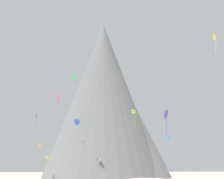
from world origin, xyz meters
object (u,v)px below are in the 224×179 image
object	(u,v)px
kite_green_high	(74,78)
kite_yellow_high	(215,40)
kite_white_low	(100,161)
kite_lime_mid	(134,112)
kite_gold_low	(48,158)
rock_massif	(108,104)
kite_cyan_low	(168,138)
kite_indigo_mid	(165,114)
kite_magenta_mid	(58,98)
kite_red_low	(111,147)
kite_orange_low	(40,146)
kite_black_mid	(36,118)
kite_blue_mid	(77,122)

from	to	relation	value
kite_green_high	kite_yellow_high	world-z (taller)	kite_yellow_high
kite_yellow_high	kite_white_low	size ratio (longest dim) A/B	1.61
kite_white_low	kite_lime_mid	size ratio (longest dim) A/B	0.59
kite_yellow_high	kite_lime_mid	distance (m)	28.17
kite_yellow_high	kite_gold_low	xyz separation A→B (m)	(-42.21, 37.40, -28.07)
rock_massif	kite_white_low	distance (m)	32.29
kite_green_high	kite_lime_mid	world-z (taller)	kite_green_high
kite_cyan_low	kite_yellow_high	size ratio (longest dim) A/B	0.23
kite_indigo_mid	kite_gold_low	bearing A→B (deg)	-106.21
kite_green_high	kite_gold_low	size ratio (longest dim) A/B	1.22
kite_cyan_low	kite_lime_mid	xyz separation A→B (m)	(-12.38, -7.49, 6.12)
kite_white_low	kite_magenta_mid	size ratio (longest dim) A/B	1.18
rock_massif	kite_red_low	bearing A→B (deg)	-95.39
kite_red_low	kite_yellow_high	bearing A→B (deg)	177.03
kite_green_high	kite_orange_low	size ratio (longest dim) A/B	1.46
kite_green_high	kite_indigo_mid	size ratio (longest dim) A/B	0.89
kite_yellow_high	kite_lime_mid	world-z (taller)	kite_yellow_high
kite_black_mid	kite_yellow_high	size ratio (longest dim) A/B	1.03
kite_cyan_low	kite_red_low	distance (m)	21.88
kite_gold_low	kite_white_low	bearing A→B (deg)	-153.47
kite_gold_low	kite_indigo_mid	bearing A→B (deg)	168.64
kite_cyan_low	kite_white_low	bearing A→B (deg)	49.55
rock_massif	kite_yellow_high	bearing A→B (deg)	-69.58
kite_black_mid	kite_lime_mid	bearing A→B (deg)	114.93
kite_blue_mid	kite_indigo_mid	bearing A→B (deg)	-28.53
kite_gold_low	kite_orange_low	bearing A→B (deg)	126.44
kite_black_mid	kite_orange_low	xyz separation A→B (m)	(1.29, 3.58, -7.78)
kite_magenta_mid	kite_green_high	bearing A→B (deg)	178.43
kite_orange_low	kite_lime_mid	bearing A→B (deg)	-100.25
kite_lime_mid	kite_red_low	bearing A→B (deg)	-130.55
kite_black_mid	kite_indigo_mid	size ratio (longest dim) A/B	0.90
kite_magenta_mid	kite_gold_low	world-z (taller)	kite_magenta_mid
rock_massif	kite_magenta_mid	distance (m)	50.82
kite_black_mid	kite_cyan_low	world-z (taller)	kite_black_mid
kite_cyan_low	kite_orange_low	bearing A→B (deg)	70.60
rock_massif	kite_gold_low	distance (m)	35.45
kite_blue_mid	kite_magenta_mid	world-z (taller)	kite_magenta_mid
kite_yellow_high	kite_red_low	size ratio (longest dim) A/B	3.17
kite_magenta_mid	kite_lime_mid	size ratio (longest dim) A/B	0.50
kite_black_mid	kite_gold_low	bearing A→B (deg)	-148.92
kite_orange_low	kite_gold_low	xyz separation A→B (m)	(1.77, 11.42, -3.01)
kite_black_mid	kite_blue_mid	bearing A→B (deg)	178.42
rock_massif	kite_yellow_high	distance (m)	56.41
kite_orange_low	kite_yellow_high	xyz separation A→B (m)	(43.98, -25.99, 25.06)
kite_cyan_low	kite_white_low	distance (m)	23.19
kite_orange_low	kite_gold_low	bearing A→B (deg)	6.30
kite_yellow_high	kite_black_mid	bearing A→B (deg)	61.09
kite_red_low	kite_magenta_mid	bearing A→B (deg)	117.29
kite_cyan_low	kite_indigo_mid	size ratio (longest dim) A/B	0.21
kite_green_high	kite_red_low	xyz separation A→B (m)	(13.89, 9.16, -21.50)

